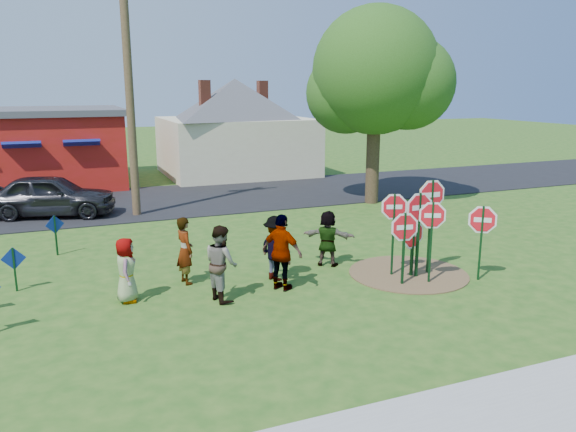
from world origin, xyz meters
The scene contains 23 objects.
ground centered at (0.00, 0.00, 0.00)m, with size 120.00×120.00×0.00m, color #245217.
road centered at (0.00, 11.50, 0.02)m, with size 120.00×7.50×0.04m, color black.
dirt_patch centered at (4.50, -1.00, 0.01)m, with size 3.20×3.20×0.03m, color brown.
red_building centered at (-5.50, 17.99, 1.97)m, with size 9.40×7.69×3.90m.
cream_house centered at (5.50, 18.00, 2.92)m, with size 9.40×9.40×6.50m.
stop_sign_a centered at (3.87, -1.65, 1.37)m, with size 0.98×0.18×2.02m.
stop_sign_b centered at (4.01, -0.93, 1.70)m, with size 0.89×0.33×2.36m.
stop_sign_c centered at (4.59, -1.79, 1.58)m, with size 0.86×0.41×2.26m.
stop_sign_d centered at (5.04, -1.12, 1.95)m, with size 1.07×0.07×2.71m.
stop_sign_e centered at (4.45, -1.20, 1.08)m, with size 1.04×0.28×1.70m.
stop_sign_f centered at (5.94, -2.08, 1.48)m, with size 0.81×0.59×2.11m.
stop_sign_g centered at (4.53, -1.30, 1.68)m, with size 1.06×0.07×2.43m.
blue_diamond_c centered at (-5.26, 1.58, 0.70)m, with size 0.58×0.05×1.14m.
blue_diamond_d centered at (-4.30, 4.47, 0.77)m, with size 0.53×0.22×1.23m.
person_a centered at (-2.78, -0.18, 0.78)m, with size 0.76×0.49×1.55m, color #434684.
person_b centered at (-1.23, 0.57, 0.88)m, with size 0.64×0.42×1.75m, color #26665F.
person_c centered at (-0.68, -0.89, 0.91)m, with size 0.88×0.69×1.82m, color brown.
person_d centered at (1.01, -0.07, 0.86)m, with size 1.11×0.64×1.72m, color #38383E.
person_e centered at (0.89, -0.83, 0.97)m, with size 1.13×0.47×1.93m, color #54305E.
person_f centered at (2.80, 0.51, 0.80)m, with size 1.48×0.47×1.60m, color #1A4A23.
suv centered at (-4.44, 10.05, 0.86)m, with size 1.93×4.79×1.63m, color #2F2E33.
utility_pole centered at (-1.36, 9.05, 5.37)m, with size 2.50×0.32×10.21m.
leafy_tree centered at (8.62, 7.73, 5.32)m, with size 5.82×5.31×8.27m.
Camera 1 is at (-4.00, -13.16, 4.96)m, focal length 35.00 mm.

